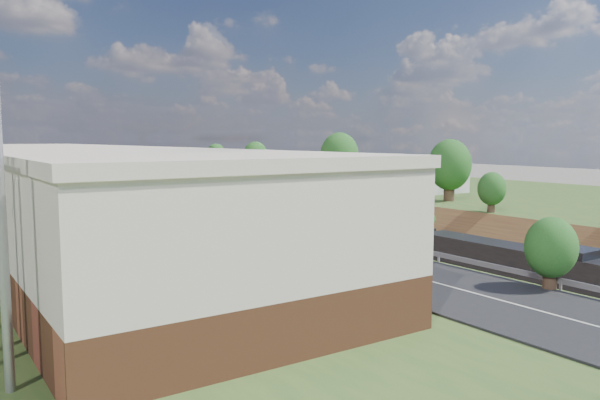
% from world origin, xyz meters
% --- Properties ---
extents(platform_right, '(44.00, 180.00, 5.00)m').
position_xyz_m(platform_right, '(33.00, 60.00, 2.50)').
color(platform_right, '#355723').
rests_on(platform_right, ground).
extents(embankment_left, '(10.00, 180.00, 10.00)m').
position_xyz_m(embankment_left, '(-11.00, 60.00, 0.00)').
color(embankment_left, olive).
rests_on(embankment_left, ground).
extents(embankment_right, '(10.00, 180.00, 10.00)m').
position_xyz_m(embankment_right, '(11.00, 60.00, 0.00)').
color(embankment_right, olive).
rests_on(embankment_right, ground).
extents(rail_left_track, '(1.58, 180.00, 0.18)m').
position_xyz_m(rail_left_track, '(-2.60, 60.00, 0.09)').
color(rail_left_track, gray).
rests_on(rail_left_track, ground).
extents(rail_right_track, '(1.58, 180.00, 0.18)m').
position_xyz_m(rail_right_track, '(2.60, 60.00, 0.09)').
color(rail_right_track, gray).
rests_on(rail_right_track, ground).
extents(road, '(8.00, 180.00, 0.10)m').
position_xyz_m(road, '(-15.50, 60.00, 5.05)').
color(road, black).
rests_on(road, platform_left).
extents(guardrail, '(0.10, 171.00, 0.70)m').
position_xyz_m(guardrail, '(-11.40, 59.80, 5.55)').
color(guardrail, '#99999E').
rests_on(guardrail, platform_left).
extents(commercial_building, '(14.30, 62.30, 7.00)m').
position_xyz_m(commercial_building, '(-28.00, 38.00, 8.51)').
color(commercial_building, brown).
rests_on(commercial_building, platform_left).
extents(overpass, '(24.50, 8.30, 7.40)m').
position_xyz_m(overpass, '(0.00, 122.00, 4.92)').
color(overpass, gray).
rests_on(overpass, ground).
extents(white_building_near, '(9.00, 12.00, 4.00)m').
position_xyz_m(white_building_near, '(23.50, 52.00, 7.00)').
color(white_building_near, silver).
rests_on(white_building_near, platform_right).
extents(white_building_far, '(8.00, 10.00, 3.60)m').
position_xyz_m(white_building_far, '(23.00, 74.00, 6.80)').
color(white_building_far, silver).
rests_on(white_building_far, platform_right).
extents(tree_right_large, '(5.25, 5.25, 7.61)m').
position_xyz_m(tree_right_large, '(17.00, 40.00, 9.38)').
color(tree_right_large, '#473323').
rests_on(tree_right_large, platform_right).
extents(tree_left_crest, '(2.45, 2.45, 3.55)m').
position_xyz_m(tree_left_crest, '(-11.80, 20.00, 7.04)').
color(tree_left_crest, '#473323').
rests_on(tree_left_crest, platform_left).
extents(freight_train, '(3.10, 157.81, 4.62)m').
position_xyz_m(freight_train, '(2.60, 92.18, 2.64)').
color(freight_train, black).
rests_on(freight_train, ground).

